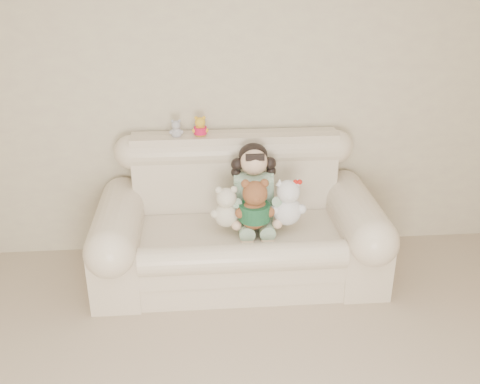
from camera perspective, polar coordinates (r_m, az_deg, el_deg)
name	(u,v)px	position (r m, az deg, el deg)	size (l,w,h in m)	color
wall_back	(237,93)	(4.25, -0.32, 10.16)	(4.50, 4.50, 0.00)	#BDAD96
sofa	(239,216)	(4.05, -0.12, -2.46)	(2.10, 0.95, 1.03)	beige
seated_child	(254,184)	(4.04, 1.41, 0.83)	(0.37, 0.45, 0.62)	#2D6E3D
brown_teddy	(255,200)	(3.82, 1.53, -0.79)	(0.28, 0.21, 0.44)	brown
white_cat	(288,197)	(3.89, 4.96, -0.57)	(0.27, 0.20, 0.41)	white
cream_teddy	(226,203)	(3.86, -1.41, -1.14)	(0.23, 0.18, 0.36)	beige
yellow_mini_bear	(200,125)	(4.13, -4.14, 6.91)	(0.12, 0.09, 0.19)	yellow
grey_mini_plush	(176,127)	(4.14, -6.61, 6.65)	(0.11, 0.08, 0.17)	silver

